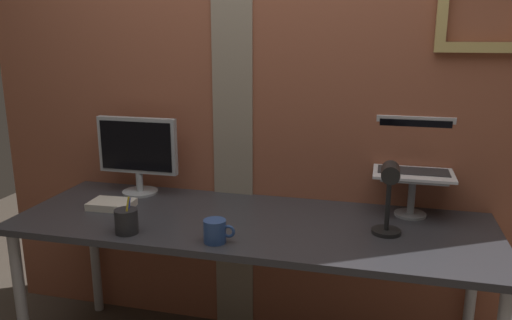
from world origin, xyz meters
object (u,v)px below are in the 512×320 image
monitor (138,150)px  pen_cup (126,221)px  coffee_mug (215,231)px  desk_lamp (389,192)px  laptop (414,156)px

monitor → pen_cup: (0.19, -0.50, -0.18)m
monitor → coffee_mug: 0.78m
desk_lamp → pen_cup: 1.06m
laptop → monitor: bearing=-176.8°
coffee_mug → pen_cup: bearing=180.0°
monitor → laptop: (1.33, 0.07, 0.03)m
monitor → laptop: 1.34m
monitor → desk_lamp: bearing=-13.4°
laptop → coffee_mug: bearing=-142.8°
monitor → laptop: size_ratio=1.20×
pen_cup → desk_lamp: bearing=11.2°
monitor → coffee_mug: (0.58, -0.50, -0.18)m
laptop → desk_lamp: (-0.10, -0.37, -0.06)m
pen_cup → coffee_mug: bearing=-0.0°
laptop → desk_lamp: size_ratio=1.09×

